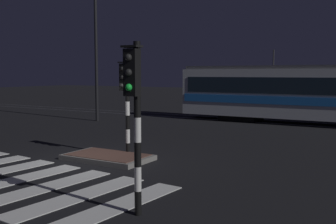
# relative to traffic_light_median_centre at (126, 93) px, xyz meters

# --- Properties ---
(ground_plane) EXTENTS (120.00, 120.00, 0.00)m
(ground_plane) POSITION_rel_traffic_light_median_centre_xyz_m (-0.75, -1.24, -2.17)
(ground_plane) COLOR black
(rail_near) EXTENTS (80.00, 0.12, 0.03)m
(rail_near) POSITION_rel_traffic_light_median_centre_xyz_m (-0.75, 11.49, -2.16)
(rail_near) COLOR #59595E
(rail_near) RESTS_ON ground
(rail_far) EXTENTS (80.00, 0.12, 0.03)m
(rail_far) POSITION_rel_traffic_light_median_centre_xyz_m (-0.75, 12.93, -2.16)
(rail_far) COLOR #59595E
(rail_far) RESTS_ON ground
(crosswalk_zebra) EXTENTS (8.26, 4.58, 0.02)m
(crosswalk_zebra) POSITION_rel_traffic_light_median_centre_xyz_m (-0.75, -3.90, -2.16)
(crosswalk_zebra) COLOR silver
(crosswalk_zebra) RESTS_ON ground
(traffic_island) EXTENTS (2.80, 1.62, 0.18)m
(traffic_island) POSITION_rel_traffic_light_median_centre_xyz_m (-0.28, -0.65, -2.08)
(traffic_island) COLOR slate
(traffic_island) RESTS_ON ground
(traffic_light_median_centre) EXTENTS (0.36, 0.42, 3.29)m
(traffic_light_median_centre) POSITION_rel_traffic_light_median_centre_xyz_m (0.00, 0.00, 0.00)
(traffic_light_median_centre) COLOR black
(traffic_light_median_centre) RESTS_ON ground
(traffic_light_corner_near_right) EXTENTS (0.36, 0.42, 3.44)m
(traffic_light_corner_near_right) POSITION_rel_traffic_light_median_centre_xyz_m (3.53, -4.51, 0.10)
(traffic_light_corner_near_right) COLOR black
(traffic_light_corner_near_right) RESTS_ON ground
(street_lamp_trackside_left) EXTENTS (0.44, 1.21, 7.78)m
(street_lamp_trackside_left) POSITION_rel_traffic_light_median_centre_xyz_m (-7.69, 7.34, 2.70)
(street_lamp_trackside_left) COLOR black
(street_lamp_trackside_left) RESTS_ON ground
(tram) EXTENTS (15.04, 2.58, 4.15)m
(tram) POSITION_rel_traffic_light_median_centre_xyz_m (3.67, 12.21, -0.43)
(tram) COLOR silver
(tram) RESTS_ON ground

